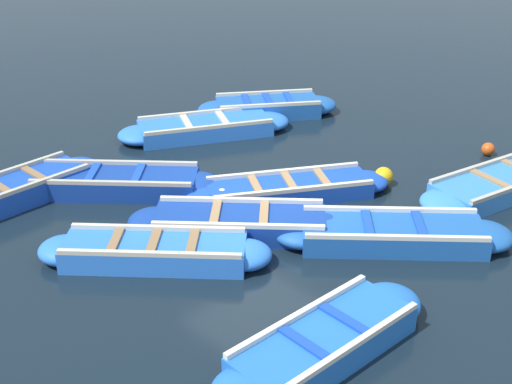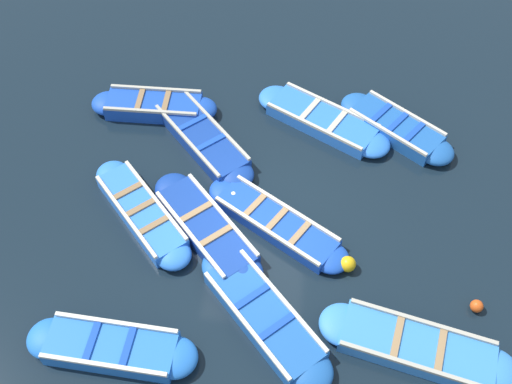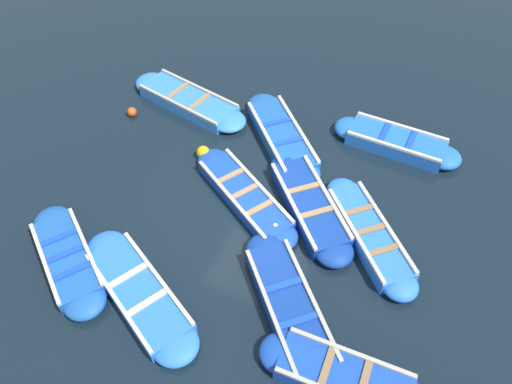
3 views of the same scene
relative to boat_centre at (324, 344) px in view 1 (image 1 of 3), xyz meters
name	(u,v)px [view 1 (image 1 of 3)]	position (x,y,z in m)	size (l,w,h in m)	color
ground_plane	(270,206)	(2.44, 3.28, -0.19)	(120.00, 120.00, 0.00)	black
boat_centre	(324,344)	(0.00, 0.00, 0.00)	(3.46, 1.06, 0.44)	blue
boat_bow_out	(116,183)	(0.84, 5.65, -0.01)	(3.24, 3.43, 0.43)	navy
boat_end_of_row	(240,223)	(1.39, 2.97, -0.01)	(3.13, 3.31, 0.42)	navy
boat_far_corner	(268,107)	(5.68, 6.51, 0.00)	(3.16, 2.64, 0.43)	#1E59AD
boat_broadside	(393,234)	(2.87, 1.01, -0.01)	(3.26, 3.40, 0.42)	#1E59AD
boat_outer_left	(155,252)	(-0.15, 3.24, -0.01)	(2.99, 3.17, 0.42)	blue
boat_alongside	(205,128)	(3.82, 6.59, -0.02)	(3.76, 2.62, 0.39)	blue
boat_tucked	(19,190)	(-0.58, 6.60, 0.01)	(3.32, 0.96, 0.46)	#1947B7
boat_stern_in	(289,189)	(2.93, 3.29, -0.04)	(3.60, 2.66, 0.37)	#1947B7
boat_drifting	(505,183)	(5.90, 0.67, -0.02)	(4.04, 1.77, 0.40)	#3884E0
buoy_orange_near	(222,197)	(1.87, 3.92, -0.04)	(0.31, 0.31, 0.31)	silver
buoy_yellow_far	(384,176)	(4.53, 2.39, -0.01)	(0.35, 0.35, 0.35)	#EAB214
buoy_white_drifting	(488,149)	(7.17, 1.71, -0.06)	(0.27, 0.27, 0.27)	#E05119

